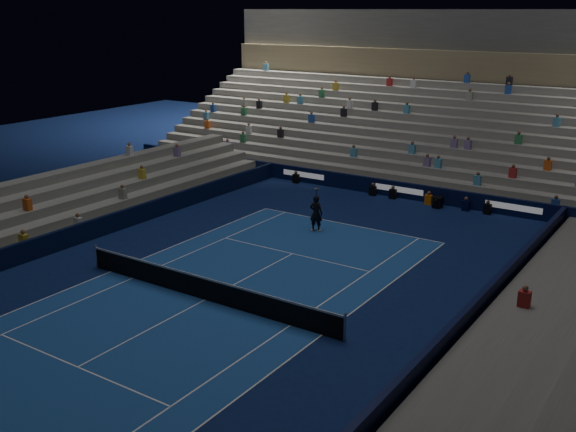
{
  "coord_description": "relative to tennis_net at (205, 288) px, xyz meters",
  "views": [
    {
      "loc": [
        16.56,
        -18.81,
        11.2
      ],
      "look_at": [
        0.0,
        6.0,
        2.0
      ],
      "focal_mm": 41.91,
      "sensor_mm": 36.0,
      "label": 1
    }
  ],
  "objects": [
    {
      "name": "sponsor_barrier_east",
      "position": [
        9.7,
        0.0,
        -0.0
      ],
      "size": [
        0.25,
        37.0,
        1.0
      ],
      "primitive_type": "cube",
      "color": "black",
      "rests_on": "ground"
    },
    {
      "name": "tennis_net",
      "position": [
        0.0,
        0.0,
        0.0
      ],
      "size": [
        12.9,
        0.1,
        1.1
      ],
      "color": "#B2B2B7",
      "rests_on": "ground"
    },
    {
      "name": "broadcast_camera",
      "position": [
        2.81,
        17.69,
        -0.17
      ],
      "size": [
        0.49,
        0.94,
        0.64
      ],
      "color": "black",
      "rests_on": "ground"
    },
    {
      "name": "grandstand_west",
      "position": [
        -13.17,
        0.0,
        0.41
      ],
      "size": [
        5.0,
        37.0,
        2.5
      ],
      "color": "slate",
      "rests_on": "ground"
    },
    {
      "name": "court_surface",
      "position": [
        0.0,
        0.0,
        -0.5
      ],
      "size": [
        10.97,
        23.77,
        0.01
      ],
      "primitive_type": "cube",
      "color": "navy",
      "rests_on": "ground"
    },
    {
      "name": "sponsor_barrier_far",
      "position": [
        0.0,
        18.5,
        -0.0
      ],
      "size": [
        44.0,
        0.25,
        1.0
      ],
      "primitive_type": "cube",
      "color": "black",
      "rests_on": "ground"
    },
    {
      "name": "grandstand_main",
      "position": [
        0.0,
        27.9,
        2.87
      ],
      "size": [
        44.0,
        15.2,
        11.2
      ],
      "color": "gray",
      "rests_on": "ground"
    },
    {
      "name": "ground",
      "position": [
        0.0,
        0.0,
        -0.5
      ],
      "size": [
        90.0,
        90.0,
        0.0
      ],
      "primitive_type": "plane",
      "color": "#0B1845",
      "rests_on": "ground"
    },
    {
      "name": "grandstand_east",
      "position": [
        13.17,
        0.0,
        0.41
      ],
      "size": [
        5.0,
        37.0,
        2.5
      ],
      "color": "#5F5E5A",
      "rests_on": "ground"
    },
    {
      "name": "sponsor_barrier_west",
      "position": [
        -9.7,
        0.0,
        -0.0
      ],
      "size": [
        0.25,
        37.0,
        1.0
      ],
      "primitive_type": "cube",
      "color": "black",
      "rests_on": "ground"
    },
    {
      "name": "tennis_player",
      "position": [
        -0.89,
        9.98,
        0.46
      ],
      "size": [
        0.77,
        0.57,
        1.94
      ],
      "primitive_type": "imported",
      "rotation": [
        0.0,
        0.0,
        3.3
      ],
      "color": "black",
      "rests_on": "ground"
    }
  ]
}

